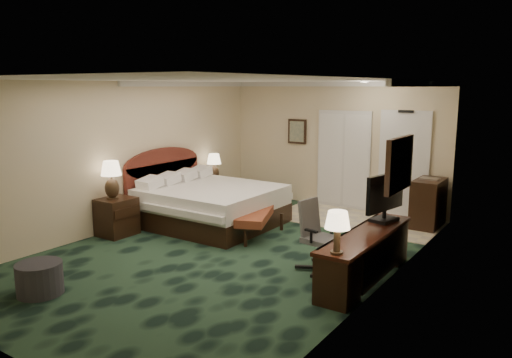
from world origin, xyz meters
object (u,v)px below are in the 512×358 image
Objects in this scene: nightstand_near at (117,217)px; bed_bench at (256,224)px; ottoman at (40,278)px; desk_chair at (322,237)px; desk at (366,256)px; nightstand_far at (214,192)px; minibar at (428,203)px; lamp_far at (214,167)px; bed at (212,206)px; lamp_near at (112,180)px; tv at (385,198)px.

nightstand_near is 0.49× the size of bed_bench.
ottoman is 3.78m from desk_chair.
desk_chair is (1.71, -0.87, 0.28)m from bed_bench.
nightstand_near is at bearing -173.70° from desk.
desk is at bearing -27.37° from nightstand_far.
minibar is at bearing 10.14° from nightstand_far.
lamp_far is at bearing 103.54° from ottoman.
lamp_near is at bearing -122.64° from bed.
nightstand_near is 0.99× the size of lamp_near.
tv is at bearing 59.32° from desk_chair.
tv reaches higher than lamp_far.
bed_bench is at bearing -35.06° from lamp_far.
bed_bench is (2.13, -1.50, -0.05)m from nightstand_far.
bed_bench is at bearing -171.79° from tv.
ottoman is at bearing -118.72° from minibar.
lamp_near reaches higher than bed_bench.
desk_chair is at bearing 6.60° from nightstand_near.
nightstand_near is 2.84m from lamp_far.
bed_bench is 1.33× the size of desk_chair.
lamp_far is 5.06m from desk.
bed is at bearing 148.58° from bed_bench.
tv is at bearing -25.74° from bed_bench.
ottoman is at bearing -123.76° from desk_chair.
ottoman is (1.22, -2.23, -0.80)m from lamp_near.
ottoman is 0.63× the size of minibar.
bed_bench is 3.29m from minibar.
lamp_far is (0.02, -0.02, 0.57)m from nightstand_far.
bed reaches higher than bed_bench.
lamp_near is 0.50× the size of bed_bench.
bed is at bearing 93.54° from ottoman.
bed is at bearing 169.73° from desk_chair.
bed is 1.70× the size of bed_bench.
desk_chair is (3.85, -2.38, 0.23)m from nightstand_far.
tv is 0.89× the size of desk_chair.
tv is (3.24, 3.46, 0.81)m from ottoman.
nightstand_far is 4.83m from tv.
lamp_near is 2.85m from lamp_far.
nightstand_near reaches higher than bed_bench.
tv reaches higher than bed_bench.
ottoman is 6.73m from minibar.
nightstand_near is at bearing -163.40° from desk_chair.
ottoman is 0.63× the size of tv.
desk_chair is at bearing 7.29° from lamp_near.
bed_bench is (2.09, 1.31, -0.10)m from nightstand_near.
ottoman is (1.24, -5.10, -0.07)m from nightstand_far.
bed is at bearing 57.36° from lamp_near.
lamp_near is 0.74× the size of minibar.
lamp_near is 5.79m from minibar.
desk_chair reaches higher than minibar.
lamp_far is 0.26× the size of desk.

